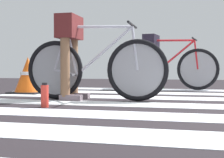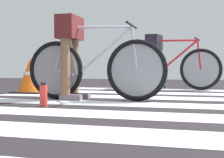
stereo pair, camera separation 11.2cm
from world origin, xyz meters
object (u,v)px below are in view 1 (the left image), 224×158
bicycle_1_of_2 (94,68)px  traffic_cone (28,76)px  water_bottle (44,96)px  cyclist_1_of_2 (70,45)px  bicycle_2_of_2 (168,68)px  cyclist_2_of_2 (151,54)px

bicycle_1_of_2 → traffic_cone: bicycle_1_of_2 is taller
bicycle_1_of_2 → traffic_cone: (-1.26, 0.74, -0.13)m
bicycle_1_of_2 → water_bottle: 0.86m
cyclist_1_of_2 → water_bottle: size_ratio=4.19×
bicycle_2_of_2 → water_bottle: bearing=-100.8°
cyclist_1_of_2 → water_bottle: cyclist_1_of_2 is taller
bicycle_1_of_2 → cyclist_2_of_2: cyclist_2_of_2 is taller
water_bottle → bicycle_2_of_2: bearing=70.6°
cyclist_1_of_2 → bicycle_1_of_2: bearing=0.0°
cyclist_2_of_2 → bicycle_2_of_2: bearing=0.0°
bicycle_2_of_2 → bicycle_1_of_2: bearing=-100.6°
bicycle_1_of_2 → traffic_cone: size_ratio=3.18×
cyclist_1_of_2 → traffic_cone: size_ratio=1.85×
cyclist_1_of_2 → traffic_cone: 1.27m
cyclist_1_of_2 → traffic_cone: (-0.95, 0.74, -0.40)m
bicycle_1_of_2 → water_bottle: bicycle_1_of_2 is taller
cyclist_1_of_2 → cyclist_2_of_2: bearing=71.4°
water_bottle → traffic_cone: bearing=123.1°
bicycle_2_of_2 → cyclist_1_of_2: bearing=-107.8°
cyclist_2_of_2 → water_bottle: bearing=-95.0°
bicycle_1_of_2 → bicycle_2_of_2: (0.74, 2.12, 0.00)m
cyclist_1_of_2 → water_bottle: bearing=-87.1°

